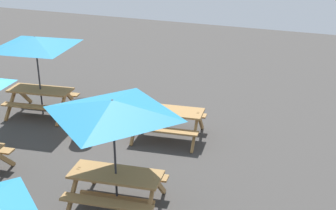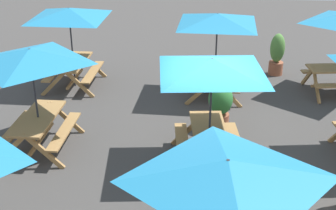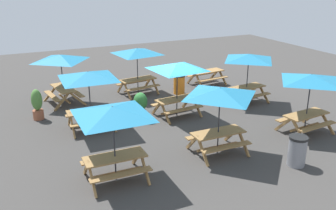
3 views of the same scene
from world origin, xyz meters
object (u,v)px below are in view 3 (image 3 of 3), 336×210
at_px(picnic_table_1, 61,61).
at_px(picnic_table_5, 88,80).
at_px(trash_bin_gray, 297,151).
at_px(picnic_table_2, 249,61).
at_px(trash_bin_orange, 179,84).
at_px(picnic_table_6, 137,55).
at_px(picnic_table_7, 177,70).
at_px(picnic_table_4, 113,117).
at_px(picnic_table_8, 311,82).
at_px(picnic_table_0, 207,75).
at_px(potted_plant_0, 141,105).
at_px(potted_plant_1, 37,104).
at_px(picnic_table_3, 220,97).

height_order(picnic_table_1, picnic_table_5, same).
bearing_deg(trash_bin_gray, picnic_table_2, 68.73).
bearing_deg(trash_bin_orange, picnic_table_6, 154.54).
distance_m(trash_bin_gray, trash_bin_orange, 8.15).
bearing_deg(picnic_table_7, picnic_table_6, 90.43).
distance_m(picnic_table_4, trash_bin_gray, 5.86).
relative_size(picnic_table_4, picnic_table_8, 1.21).
xyz_separation_m(picnic_table_2, trash_bin_gray, (-2.20, -5.64, -1.49)).
height_order(picnic_table_0, trash_bin_orange, trash_bin_orange).
xyz_separation_m(picnic_table_1, picnic_table_6, (3.62, -0.08, 0.00)).
relative_size(picnic_table_6, trash_bin_gray, 2.86).
bearing_deg(picnic_table_1, picnic_table_0, -99.58).
xyz_separation_m(picnic_table_5, picnic_table_6, (3.23, 3.40, 0.00)).
height_order(picnic_table_0, potted_plant_0, potted_plant_0).
xyz_separation_m(picnic_table_1, potted_plant_1, (-1.36, -1.57, -1.34)).
bearing_deg(picnic_table_2, trash_bin_orange, 125.25).
bearing_deg(picnic_table_4, picnic_table_2, 28.77).
xyz_separation_m(picnic_table_0, potted_plant_1, (-8.92, -1.38, 0.09)).
height_order(picnic_table_4, picnic_table_8, same).
distance_m(picnic_table_5, picnic_table_7, 3.64).
relative_size(picnic_table_4, trash_bin_orange, 2.89).
distance_m(picnic_table_3, picnic_table_7, 3.70).
xyz_separation_m(picnic_table_1, trash_bin_gray, (5.53, -9.11, -1.49)).
distance_m(picnic_table_6, potted_plant_1, 5.37).
distance_m(picnic_table_5, picnic_table_6, 4.69).
bearing_deg(potted_plant_0, trash_bin_gray, -62.05).
xyz_separation_m(picnic_table_4, picnic_table_7, (3.94, 3.90, 0.00)).
bearing_deg(trash_bin_gray, trash_bin_orange, 90.31).
xyz_separation_m(picnic_table_0, picnic_table_3, (-3.83, -7.13, 1.43)).
distance_m(picnic_table_2, picnic_table_6, 5.32).
height_order(picnic_table_3, trash_bin_orange, picnic_table_3).
xyz_separation_m(picnic_table_2, picnic_table_4, (-7.63, -4.07, 0.00)).
height_order(picnic_table_4, potted_plant_1, picnic_table_4).
bearing_deg(potted_plant_1, picnic_table_4, -76.35).
relative_size(picnic_table_3, picnic_table_7, 0.83).
xyz_separation_m(picnic_table_3, potted_plant_1, (-5.09, 5.75, -1.34)).
xyz_separation_m(picnic_table_8, trash_bin_gray, (-2.12, -1.81, -1.49)).
relative_size(picnic_table_0, trash_bin_orange, 1.98).
height_order(picnic_table_3, potted_plant_0, picnic_table_3).
xyz_separation_m(picnic_table_3, picnic_table_8, (3.91, 0.03, 0.00)).
bearing_deg(picnic_table_7, picnic_table_3, -100.65).
xyz_separation_m(picnic_table_3, picnic_table_7, (0.30, 3.69, 0.00)).
relative_size(picnic_table_5, trash_bin_gray, 2.88).
xyz_separation_m(picnic_table_7, trash_bin_gray, (1.50, -5.47, -1.49)).
xyz_separation_m(picnic_table_5, potted_plant_0, (2.09, 0.10, -1.35)).
bearing_deg(picnic_table_4, picnic_table_7, 45.45).
distance_m(picnic_table_8, trash_bin_gray, 3.16).
bearing_deg(trash_bin_gray, picnic_table_8, 40.51).
distance_m(picnic_table_4, picnic_table_6, 8.25).
relative_size(picnic_table_3, trash_bin_orange, 2.38).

